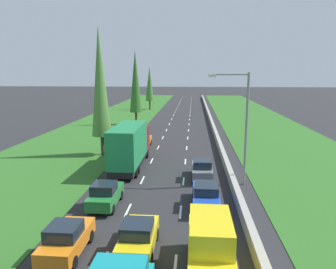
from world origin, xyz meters
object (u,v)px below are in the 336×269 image
object	(u,v)px
green_hatchback_left_lane	(105,195)
street_light_mast	(242,121)
yellow_hatchback_centre_lane	(138,237)
poplar_tree_second	(100,82)
grey_hatchback_right_lane	(202,169)
orange_hatchback_left_lane	(67,239)
poplar_tree_fourth	(150,84)
yellow_van_right_lane	(210,246)
green_box_truck_left_lane	(130,145)
orange_sedan_left_lane	(142,140)
poplar_tree_third	(135,82)
blue_sedan_right_lane	(206,195)

from	to	relation	value
green_hatchback_left_lane	street_light_mast	xyz separation A→B (m)	(9.74, 5.17, 4.40)
yellow_hatchback_centre_lane	poplar_tree_second	distance (m)	21.50
green_hatchback_left_lane	poplar_tree_second	distance (m)	15.83
grey_hatchback_right_lane	orange_hatchback_left_lane	world-z (taller)	same
poplar_tree_fourth	street_light_mast	bearing A→B (deg)	-74.40
yellow_van_right_lane	yellow_hatchback_centre_lane	bearing A→B (deg)	155.89
green_box_truck_left_lane	orange_sedan_left_lane	xyz separation A→B (m)	(-0.20, 8.54, -1.37)
yellow_van_right_lane	poplar_tree_fourth	world-z (taller)	poplar_tree_fourth
yellow_van_right_lane	green_box_truck_left_lane	size ratio (longest dim) A/B	0.52
green_hatchback_left_lane	poplar_tree_third	size ratio (longest dim) A/B	0.30
yellow_hatchback_centre_lane	grey_hatchback_right_lane	bearing A→B (deg)	73.31
orange_hatchback_left_lane	poplar_tree_second	bearing A→B (deg)	100.98
blue_sedan_right_lane	grey_hatchback_right_lane	world-z (taller)	grey_hatchback_right_lane
green_box_truck_left_lane	street_light_mast	world-z (taller)	street_light_mast
orange_sedan_left_lane	poplar_tree_fourth	xyz separation A→B (m)	(-4.59, 39.88, 5.48)
yellow_hatchback_centre_lane	poplar_tree_fourth	distance (m)	63.75
green_box_truck_left_lane	street_light_mast	size ratio (longest dim) A/B	1.04
yellow_van_right_lane	street_light_mast	size ratio (longest dim) A/B	0.54
yellow_hatchback_centre_lane	orange_hatchback_left_lane	size ratio (longest dim) A/B	1.00
yellow_van_right_lane	orange_sedan_left_lane	bearing A→B (deg)	105.86
orange_sedan_left_lane	poplar_tree_second	world-z (taller)	poplar_tree_second
green_box_truck_left_lane	poplar_tree_third	world-z (taller)	poplar_tree_third
green_box_truck_left_lane	street_light_mast	distance (m)	11.07
blue_sedan_right_lane	poplar_tree_fourth	distance (m)	58.54
blue_sedan_right_lane	poplar_tree_third	world-z (taller)	poplar_tree_third
yellow_van_right_lane	orange_hatchback_left_lane	size ratio (longest dim) A/B	1.26
poplar_tree_second	green_hatchback_left_lane	bearing A→B (deg)	-73.20
blue_sedan_right_lane	yellow_hatchback_centre_lane	bearing A→B (deg)	-121.49
green_box_truck_left_lane	poplar_tree_fourth	distance (m)	48.83
yellow_van_right_lane	blue_sedan_right_lane	xyz separation A→B (m)	(0.11, 7.47, -0.59)
grey_hatchback_right_lane	poplar_tree_fourth	distance (m)	52.89
blue_sedan_right_lane	green_box_truck_left_lane	world-z (taller)	green_box_truck_left_lane
blue_sedan_right_lane	yellow_van_right_lane	bearing A→B (deg)	-90.85
orange_hatchback_left_lane	green_box_truck_left_lane	distance (m)	15.13
green_hatchback_left_lane	poplar_tree_second	bearing A→B (deg)	106.80
orange_hatchback_left_lane	orange_sedan_left_lane	world-z (taller)	orange_hatchback_left_lane
yellow_van_right_lane	poplar_tree_second	size ratio (longest dim) A/B	0.35
orange_sedan_left_lane	street_light_mast	bearing A→B (deg)	-51.34
grey_hatchback_right_lane	green_box_truck_left_lane	distance (m)	7.53
yellow_van_right_lane	poplar_tree_third	distance (m)	43.57
poplar_tree_second	blue_sedan_right_lane	bearing A→B (deg)	-50.05
yellow_van_right_lane	green_hatchback_left_lane	world-z (taller)	yellow_van_right_lane
blue_sedan_right_lane	grey_hatchback_right_lane	bearing A→B (deg)	91.11
yellow_hatchback_centre_lane	green_box_truck_left_lane	xyz separation A→B (m)	(-3.31, 14.58, 1.35)
green_hatchback_left_lane	poplar_tree_fourth	bearing A→B (deg)	94.86
poplar_tree_second	street_light_mast	bearing A→B (deg)	-31.16
yellow_hatchback_centre_lane	blue_sedan_right_lane	size ratio (longest dim) A/B	0.87
green_hatchback_left_lane	orange_sedan_left_lane	world-z (taller)	green_hatchback_left_lane
orange_hatchback_left_lane	poplar_tree_fourth	world-z (taller)	poplar_tree_fourth
yellow_hatchback_centre_lane	grey_hatchback_right_lane	world-z (taller)	same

